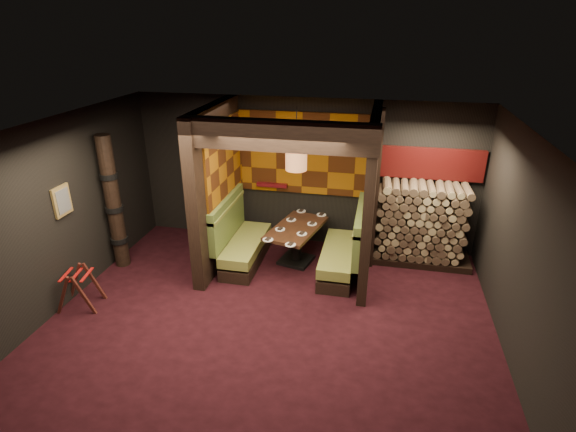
% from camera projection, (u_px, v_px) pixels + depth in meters
% --- Properties ---
extents(floor, '(6.50, 5.50, 0.02)m').
position_uv_depth(floor, '(270.00, 321.00, 6.68)').
color(floor, black).
rests_on(floor, ground).
extents(ceiling, '(6.50, 5.50, 0.02)m').
position_uv_depth(ceiling, '(266.00, 130.00, 5.53)').
color(ceiling, black).
rests_on(ceiling, ground).
extents(wall_back, '(6.50, 0.02, 2.85)m').
position_uv_depth(wall_back, '(304.00, 173.00, 8.58)').
color(wall_back, black).
rests_on(wall_back, ground).
extents(wall_front, '(6.50, 0.02, 2.85)m').
position_uv_depth(wall_front, '(184.00, 381.00, 3.63)').
color(wall_front, black).
rests_on(wall_front, ground).
extents(wall_left, '(0.02, 5.50, 2.85)m').
position_uv_depth(wall_left, '(58.00, 215.00, 6.73)').
color(wall_left, black).
rests_on(wall_left, ground).
extents(wall_right, '(0.02, 5.50, 2.85)m').
position_uv_depth(wall_right, '(526.00, 259.00, 5.49)').
color(wall_right, black).
rests_on(wall_right, ground).
extents(partition_left, '(0.20, 2.20, 2.85)m').
position_uv_depth(partition_left, '(217.00, 187.00, 7.84)').
color(partition_left, black).
rests_on(partition_left, floor).
extents(partition_right, '(0.15, 2.10, 2.85)m').
position_uv_depth(partition_right, '(370.00, 198.00, 7.38)').
color(partition_right, black).
rests_on(partition_right, floor).
extents(header_beam, '(2.85, 0.18, 0.44)m').
position_uv_depth(header_beam, '(277.00, 136.00, 6.26)').
color(header_beam, black).
rests_on(header_beam, partition_left).
extents(tapa_back_panel, '(2.40, 0.06, 1.55)m').
position_uv_depth(tapa_back_panel, '(302.00, 154.00, 8.38)').
color(tapa_back_panel, '#8C4E09').
rests_on(tapa_back_panel, wall_back).
extents(tapa_side_panel, '(0.04, 1.85, 1.45)m').
position_uv_depth(tapa_side_panel, '(225.00, 162.00, 7.81)').
color(tapa_side_panel, '#8C4E09').
rests_on(tapa_side_panel, partition_left).
extents(lacquer_shelf, '(0.60, 0.12, 0.07)m').
position_uv_depth(lacquer_shelf, '(272.00, 185.00, 8.70)').
color(lacquer_shelf, '#530A12').
rests_on(lacquer_shelf, wall_back).
extents(booth_bench_left, '(0.68, 1.60, 1.14)m').
position_uv_depth(booth_bench_left, '(240.00, 242.00, 8.18)').
color(booth_bench_left, black).
rests_on(booth_bench_left, floor).
extents(booth_bench_right, '(0.68, 1.60, 1.14)m').
position_uv_depth(booth_bench_right, '(344.00, 252.00, 7.82)').
color(booth_bench_right, black).
rests_on(booth_bench_right, floor).
extents(dining_table, '(1.02, 1.47, 0.71)m').
position_uv_depth(dining_table, '(296.00, 238.00, 8.14)').
color(dining_table, black).
rests_on(dining_table, floor).
extents(place_settings, '(0.91, 1.62, 0.03)m').
position_uv_depth(place_settings, '(296.00, 226.00, 8.04)').
color(place_settings, white).
rests_on(place_settings, dining_table).
extents(pendant_lamp, '(0.36, 0.36, 1.06)m').
position_uv_depth(pendant_lamp, '(296.00, 157.00, 7.48)').
color(pendant_lamp, '#A7663A').
rests_on(pendant_lamp, ceiling).
extents(framed_picture, '(0.05, 0.36, 0.46)m').
position_uv_depth(framed_picture, '(62.00, 201.00, 6.73)').
color(framed_picture, olive).
rests_on(framed_picture, wall_left).
extents(luggage_rack, '(0.70, 0.56, 0.69)m').
position_uv_depth(luggage_rack, '(79.00, 287.00, 6.90)').
color(luggage_rack, '#461B14').
rests_on(luggage_rack, floor).
extents(totem_column, '(0.31, 0.31, 2.40)m').
position_uv_depth(totem_column, '(114.00, 204.00, 7.77)').
color(totem_column, black).
rests_on(totem_column, floor).
extents(firewood_stack, '(1.73, 0.70, 1.50)m').
position_uv_depth(firewood_stack, '(425.00, 224.00, 8.05)').
color(firewood_stack, black).
rests_on(firewood_stack, floor).
extents(mosaic_header, '(1.83, 0.10, 0.56)m').
position_uv_depth(mosaic_header, '(430.00, 164.00, 7.93)').
color(mosaic_header, maroon).
rests_on(mosaic_header, wall_back).
extents(bay_front_post, '(0.08, 0.08, 2.85)m').
position_uv_depth(bay_front_post, '(376.00, 193.00, 7.60)').
color(bay_front_post, black).
rests_on(bay_front_post, floor).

